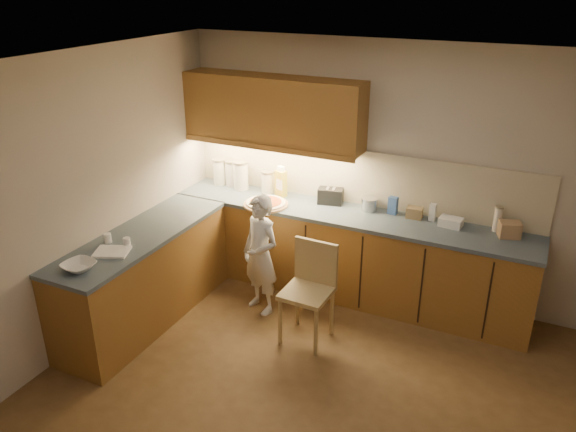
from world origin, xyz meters
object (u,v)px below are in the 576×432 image
object	(u,v)px
wooden_chair	(310,284)
oil_jug	(281,183)
pizza_on_board	(266,203)
child	(261,255)
toaster	(330,196)

from	to	relation	value
wooden_chair	oil_jug	xyz separation A→B (m)	(-0.79, 1.00, 0.53)
pizza_on_board	oil_jug	world-z (taller)	oil_jug
pizza_on_board	wooden_chair	distance (m)	1.15
oil_jug	wooden_chair	bearing A→B (deg)	-51.75
pizza_on_board	child	world-z (taller)	child
pizza_on_board	oil_jug	bearing A→B (deg)	85.26
child	oil_jug	distance (m)	0.95
oil_jug	toaster	bearing A→B (deg)	3.47
child	wooden_chair	distance (m)	0.65
pizza_on_board	oil_jug	size ratio (longest dim) A/B	1.39
pizza_on_board	oil_jug	xyz separation A→B (m)	(0.03, 0.31, 0.13)
pizza_on_board	child	xyz separation A→B (m)	(0.20, -0.50, -0.33)
pizza_on_board	oil_jug	distance (m)	0.33
oil_jug	child	bearing A→B (deg)	-77.90
toaster	wooden_chair	bearing A→B (deg)	-90.07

